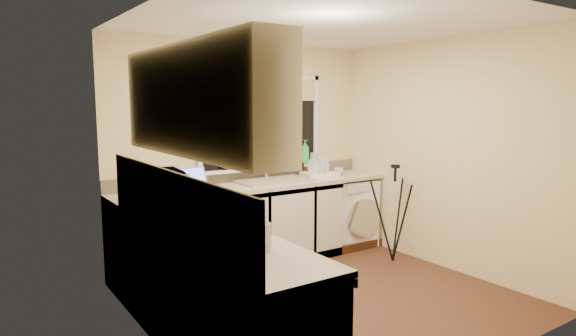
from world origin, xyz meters
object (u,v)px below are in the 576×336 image
at_px(kettle, 178,197).
at_px(laptop, 199,184).
at_px(steel_jar, 222,230).
at_px(microwave, 160,190).
at_px(dish_rack, 320,175).
at_px(soap_bottle_green, 305,152).
at_px(washing_machine, 347,212).
at_px(plant_c, 270,157).
at_px(glass_jug, 262,237).
at_px(cup_left, 252,240).
at_px(plant_a, 225,159).
at_px(soap_bottle_clear, 315,155).
at_px(tripod, 394,213).
at_px(plant_b, 247,158).
at_px(cup_back, 339,171).

bearing_deg(kettle, laptop, 55.74).
height_order(steel_jar, microwave, microwave).
bearing_deg(dish_rack, soap_bottle_green, 119.63).
relative_size(washing_machine, plant_c, 3.84).
bearing_deg(soap_bottle_green, glass_jug, -131.02).
bearing_deg(cup_left, kettle, 89.17).
bearing_deg(plant_a, soap_bottle_clear, -0.99).
xyz_separation_m(plant_c, soap_bottle_clear, (0.65, 0.00, -0.02)).
height_order(kettle, plant_c, plant_c).
xyz_separation_m(tripod, plant_c, (-1.03, 0.97, 0.61)).
relative_size(washing_machine, plant_b, 3.83).
bearing_deg(dish_rack, plant_b, 173.71).
relative_size(washing_machine, steel_jar, 7.74).
xyz_separation_m(microwave, plant_a, (1.02, 0.81, 0.11)).
bearing_deg(cup_left, plant_b, 61.13).
distance_m(microwave, soap_bottle_clear, 2.37).
bearing_deg(soap_bottle_green, plant_a, 178.73).
bearing_deg(dish_rack, laptop, -171.64).
distance_m(plant_b, cup_left, 2.59).
bearing_deg(plant_a, plant_b, 1.60).
height_order(dish_rack, cup_back, cup_back).
distance_m(tripod, steel_jar, 2.80).
bearing_deg(steel_jar, laptop, 70.63).
height_order(cup_back, cup_left, cup_left).
xyz_separation_m(microwave, cup_back, (2.46, 0.59, -0.11)).
xyz_separation_m(tripod, plant_b, (-1.31, 1.00, 0.61)).
xyz_separation_m(plant_c, cup_left, (-1.52, -2.23, -0.21)).
height_order(washing_machine, tripod, tripod).
height_order(laptop, tripod, laptop).
bearing_deg(plant_b, soap_bottle_clear, -1.80).
xyz_separation_m(microwave, cup_left, (0.06, -1.44, -0.11)).
relative_size(glass_jug, steel_jar, 1.56).
height_order(soap_bottle_clear, cup_left, soap_bottle_clear).
relative_size(glass_jug, plant_a, 0.71).
bearing_deg(cup_left, soap_bottle_clear, 45.70).
bearing_deg(plant_a, dish_rack, -10.72).
height_order(kettle, microwave, microwave).
bearing_deg(washing_machine, plant_b, 176.18).
xyz_separation_m(plant_a, soap_bottle_green, (1.07, -0.02, 0.02)).
distance_m(laptop, dish_rack, 1.54).
distance_m(laptop, plant_b, 0.75).
bearing_deg(microwave, plant_c, -57.08).
bearing_deg(plant_c, glass_jug, -123.09).
xyz_separation_m(kettle, tripod, (2.53, 0.01, -0.47)).
bearing_deg(washing_machine, laptop, -174.19).
bearing_deg(tripod, glass_jug, -177.05).
bearing_deg(cup_back, plant_b, 168.82).
height_order(kettle, cup_back, kettle).
xyz_separation_m(kettle, dish_rack, (2.08, 0.79, -0.09)).
height_order(glass_jug, cup_back, glass_jug).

